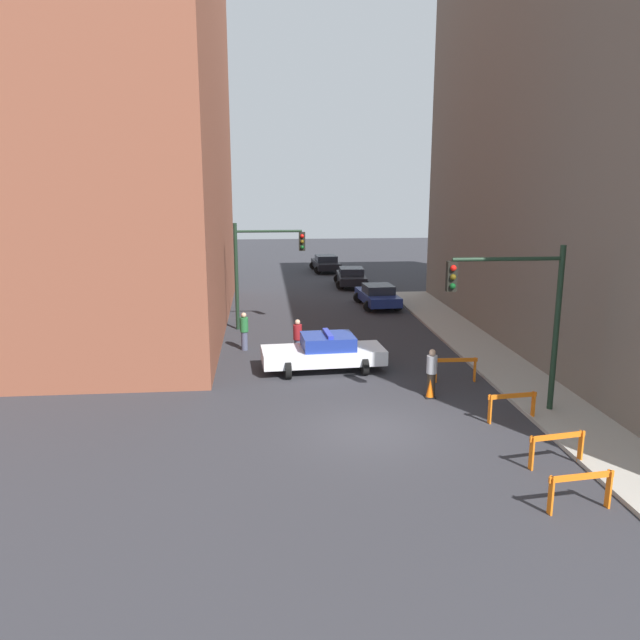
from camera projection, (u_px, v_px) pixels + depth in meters
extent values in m
plane|color=#2D2D33|center=(371.00, 430.00, 18.44)|extent=(120.00, 120.00, 0.00)
cube|color=#9E998E|center=(572.00, 421.00, 18.98)|extent=(2.40, 44.00, 0.12)
cube|color=brown|center=(64.00, 91.00, 28.49)|extent=(14.00, 20.00, 22.33)
cylinder|color=black|center=(556.00, 329.00, 19.26)|extent=(0.18, 0.18, 5.20)
cylinder|color=black|center=(508.00, 259.00, 18.62)|extent=(3.40, 0.12, 0.12)
cube|color=black|center=(452.00, 276.00, 18.58)|extent=(0.30, 0.22, 0.90)
sphere|color=red|center=(453.00, 268.00, 18.38)|extent=(0.18, 0.18, 0.18)
sphere|color=#4C3D0C|center=(453.00, 277.00, 18.44)|extent=(0.18, 0.18, 0.18)
sphere|color=#0C4219|center=(453.00, 286.00, 18.50)|extent=(0.18, 0.18, 0.18)
cylinder|color=black|center=(236.00, 277.00, 30.21)|extent=(0.18, 0.18, 5.20)
cylinder|color=black|center=(269.00, 231.00, 29.87)|extent=(3.20, 0.12, 0.12)
cube|color=black|center=(302.00, 241.00, 30.12)|extent=(0.30, 0.22, 0.90)
sphere|color=red|center=(302.00, 236.00, 29.92)|extent=(0.18, 0.18, 0.18)
sphere|color=#4C3D0C|center=(302.00, 242.00, 29.98)|extent=(0.18, 0.18, 0.18)
sphere|color=#0C4219|center=(302.00, 247.00, 30.04)|extent=(0.18, 0.18, 0.18)
cube|color=white|center=(323.00, 355.00, 24.08)|extent=(4.81, 2.15, 0.55)
cube|color=navy|center=(328.00, 342.00, 23.99)|extent=(2.08, 1.75, 0.52)
cylinder|color=black|center=(288.00, 370.00, 23.10)|extent=(0.26, 0.67, 0.66)
cylinder|color=black|center=(283.00, 357.00, 24.74)|extent=(0.26, 0.67, 0.66)
cylinder|color=black|center=(365.00, 367.00, 23.54)|extent=(0.26, 0.67, 0.66)
cylinder|color=black|center=(355.00, 354.00, 25.18)|extent=(0.26, 0.67, 0.66)
cube|color=#2633BF|center=(328.00, 333.00, 23.92)|extent=(0.29, 1.39, 0.12)
cube|color=navy|center=(377.00, 297.00, 36.10)|extent=(2.07, 4.40, 0.52)
cube|color=#232833|center=(378.00, 289.00, 35.82)|extent=(1.69, 1.90, 0.48)
cylinder|color=black|center=(359.00, 297.00, 37.32)|extent=(0.63, 0.26, 0.62)
cylinder|color=black|center=(385.00, 297.00, 37.57)|extent=(0.63, 0.26, 0.62)
cylinder|color=black|center=(369.00, 306.00, 34.75)|extent=(0.63, 0.26, 0.62)
cylinder|color=black|center=(398.00, 305.00, 35.00)|extent=(0.63, 0.26, 0.62)
cube|color=black|center=(351.00, 278.00, 42.97)|extent=(2.04, 4.39, 0.52)
cube|color=#232833|center=(351.00, 271.00, 42.69)|extent=(1.68, 1.89, 0.48)
cylinder|color=black|center=(338.00, 279.00, 44.30)|extent=(0.63, 0.25, 0.62)
cylinder|color=black|center=(361.00, 279.00, 44.36)|extent=(0.63, 0.25, 0.62)
cylinder|color=black|center=(340.00, 285.00, 41.70)|extent=(0.63, 0.25, 0.62)
cylinder|color=black|center=(365.00, 285.00, 41.76)|extent=(0.63, 0.25, 0.62)
cube|color=black|center=(326.00, 264.00, 49.82)|extent=(2.05, 4.40, 0.52)
cube|color=#232833|center=(326.00, 258.00, 49.54)|extent=(1.69, 1.90, 0.48)
cylinder|color=black|center=(313.00, 265.00, 51.04)|extent=(0.63, 0.26, 0.62)
cylinder|color=black|center=(333.00, 265.00, 51.28)|extent=(0.63, 0.26, 0.62)
cylinder|color=black|center=(318.00, 270.00, 48.47)|extent=(0.63, 0.26, 0.62)
cylinder|color=black|center=(339.00, 270.00, 48.71)|extent=(0.63, 0.26, 0.62)
cylinder|color=#474C66|center=(298.00, 349.00, 25.67)|extent=(0.35, 0.35, 0.82)
cylinder|color=maroon|center=(298.00, 332.00, 25.51)|extent=(0.45, 0.45, 0.62)
sphere|color=tan|center=(298.00, 322.00, 25.41)|extent=(0.28, 0.28, 0.22)
cylinder|color=#474C66|center=(244.00, 341.00, 26.97)|extent=(0.35, 0.35, 0.82)
cylinder|color=#236633|center=(244.00, 325.00, 26.82)|extent=(0.45, 0.45, 0.62)
sphere|color=tan|center=(244.00, 315.00, 26.72)|extent=(0.27, 0.27, 0.22)
cylinder|color=#382D23|center=(431.00, 385.00, 21.23)|extent=(0.33, 0.33, 0.82)
cylinder|color=#B2B2B7|center=(432.00, 364.00, 21.07)|extent=(0.42, 0.42, 0.62)
sphere|color=tan|center=(432.00, 352.00, 20.98)|extent=(0.26, 0.26, 0.22)
cube|color=orange|center=(582.00, 477.00, 13.78)|extent=(1.60, 0.23, 0.14)
cube|color=orange|center=(551.00, 496.00, 13.72)|extent=(0.07, 0.16, 0.90)
cube|color=orange|center=(609.00, 489.00, 14.01)|extent=(0.07, 0.16, 0.90)
cube|color=orange|center=(558.00, 436.00, 15.93)|extent=(1.59, 0.31, 0.14)
cube|color=orange|center=(532.00, 453.00, 15.84)|extent=(0.08, 0.17, 0.90)
cube|color=orange|center=(581.00, 447.00, 16.19)|extent=(0.08, 0.17, 0.90)
cube|color=orange|center=(513.00, 396.00, 18.91)|extent=(1.60, 0.23, 0.14)
cube|color=orange|center=(490.00, 409.00, 18.85)|extent=(0.07, 0.16, 0.90)
cube|color=orange|center=(533.00, 406.00, 19.14)|extent=(0.07, 0.16, 0.90)
cube|color=orange|center=(456.00, 360.00, 22.64)|extent=(1.60, 0.10, 0.14)
cube|color=orange|center=(436.00, 370.00, 22.68)|extent=(0.06, 0.16, 0.90)
cube|color=orange|center=(475.00, 370.00, 22.77)|extent=(0.06, 0.16, 0.90)
cube|color=black|center=(430.00, 397.00, 21.19)|extent=(0.36, 0.36, 0.04)
cone|color=#F2600C|center=(430.00, 388.00, 21.12)|extent=(0.28, 0.28, 0.62)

